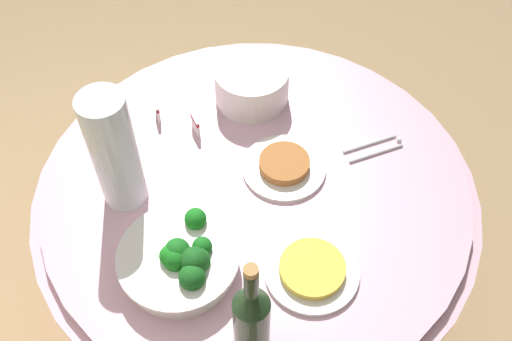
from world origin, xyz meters
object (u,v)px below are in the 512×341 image
(food_plate_peanuts, at_px, (284,166))
(decorative_fruit_vase, at_px, (115,154))
(serving_tongs, at_px, (375,148))
(label_placard_mid, at_px, (195,124))
(wine_bottle, at_px, (252,320))
(food_plate_fried_egg, at_px, (312,270))
(label_placard_front, at_px, (157,109))
(plate_stack, at_px, (252,84))
(broccoli_bowl, at_px, (181,260))

(food_plate_peanuts, bearing_deg, decorative_fruit_vase, 62.61)
(serving_tongs, bearing_deg, label_placard_mid, 43.51)
(wine_bottle, relative_size, food_plate_fried_egg, 1.53)
(food_plate_peanuts, height_order, label_placard_mid, label_placard_mid)
(food_plate_fried_egg, distance_m, label_placard_front, 0.64)
(wine_bottle, relative_size, label_placard_mid, 6.11)
(label_placard_front, bearing_deg, wine_bottle, 162.80)
(plate_stack, distance_m, label_placard_mid, 0.20)
(broccoli_bowl, height_order, serving_tongs, broccoli_bowl)
(food_plate_fried_egg, bearing_deg, label_placard_front, 0.31)
(broccoli_bowl, distance_m, label_placard_mid, 0.43)
(food_plate_peanuts, xyz_separation_m, food_plate_fried_egg, (-0.27, 0.15, -0.00))
(broccoli_bowl, relative_size, plate_stack, 1.33)
(plate_stack, relative_size, label_placard_mid, 3.82)
(label_placard_front, bearing_deg, food_plate_fried_egg, -179.69)
(serving_tongs, bearing_deg, broccoli_bowl, 87.60)
(serving_tongs, relative_size, food_plate_fried_egg, 0.75)
(wine_bottle, relative_size, label_placard_front, 6.11)
(label_placard_front, distance_m, label_placard_mid, 0.12)
(plate_stack, xyz_separation_m, decorative_fruit_vase, (-0.07, 0.46, 0.11))
(wine_bottle, relative_size, food_plate_peanuts, 1.53)
(wine_bottle, bearing_deg, label_placard_mid, -24.65)
(plate_stack, xyz_separation_m, food_plate_fried_egg, (-0.53, 0.25, -0.04))
(decorative_fruit_vase, distance_m, food_plate_fried_egg, 0.53)
(plate_stack, height_order, food_plate_fried_egg, plate_stack)
(broccoli_bowl, bearing_deg, decorative_fruit_vase, -2.20)
(plate_stack, relative_size, decorative_fruit_vase, 0.62)
(decorative_fruit_vase, height_order, label_placard_mid, decorative_fruit_vase)
(food_plate_peanuts, bearing_deg, label_placard_front, 22.63)
(decorative_fruit_vase, relative_size, label_placard_front, 6.18)
(serving_tongs, bearing_deg, food_plate_fried_egg, 113.63)
(food_plate_peanuts, distance_m, food_plate_fried_egg, 0.31)
(serving_tongs, xyz_separation_m, food_plate_fried_egg, (-0.17, 0.39, 0.01))
(broccoli_bowl, height_order, label_placard_mid, broccoli_bowl)
(decorative_fruit_vase, xyz_separation_m, label_placard_mid, (0.07, -0.26, -0.13))
(label_placard_mid, bearing_deg, broccoli_bowl, 140.50)
(wine_bottle, bearing_deg, plate_stack, -38.74)
(decorative_fruit_vase, relative_size, food_plate_peanuts, 1.55)
(food_plate_peanuts, height_order, food_plate_fried_egg, food_plate_peanuts)
(decorative_fruit_vase, xyz_separation_m, serving_tongs, (-0.29, -0.60, -0.16))
(wine_bottle, distance_m, food_plate_fried_egg, 0.25)
(serving_tongs, height_order, label_placard_front, label_placard_front)
(decorative_fruit_vase, distance_m, label_placard_front, 0.30)
(decorative_fruit_vase, xyz_separation_m, food_plate_fried_egg, (-0.46, -0.22, -0.15))
(label_placard_mid, bearing_deg, plate_stack, -89.08)
(broccoli_bowl, relative_size, food_plate_peanuts, 1.27)
(plate_stack, bearing_deg, food_plate_fried_egg, 154.93)
(wine_bottle, xyz_separation_m, serving_tongs, (0.22, -0.60, -0.12))
(label_placard_front, relative_size, label_placard_mid, 1.00)
(broccoli_bowl, relative_size, food_plate_fried_egg, 1.27)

